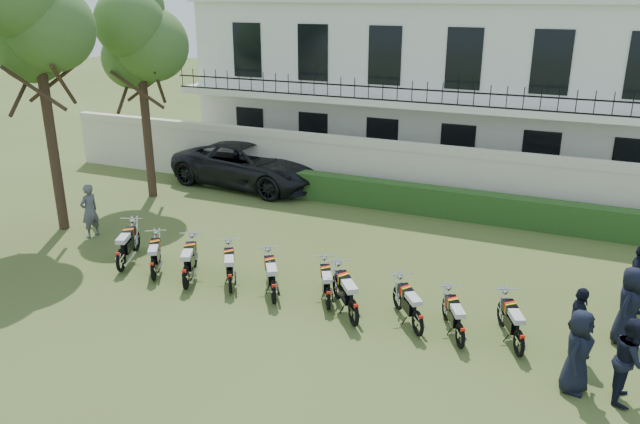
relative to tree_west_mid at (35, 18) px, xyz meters
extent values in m
plane|color=#465421|center=(9.46, -1.00, -6.67)|extent=(100.00, 100.00, 0.00)
cube|color=beige|center=(9.46, 7.00, -5.67)|extent=(30.00, 0.30, 2.00)
cube|color=beige|center=(9.46, 7.00, -4.52)|extent=(30.00, 0.35, 0.30)
cube|color=#204017|center=(10.46, 6.20, -6.17)|extent=(18.00, 0.60, 1.00)
cube|color=silver|center=(9.46, 13.00, -3.17)|extent=(20.00, 8.00, 7.00)
cube|color=silver|center=(9.46, 8.30, -3.17)|extent=(20.00, 1.40, 0.25)
cube|color=black|center=(9.46, 7.65, -2.57)|extent=(20.00, 0.05, 0.05)
cube|color=black|center=(9.46, 7.65, -3.02)|extent=(20.00, 0.05, 0.05)
cube|color=black|center=(1.96, 9.02, -5.07)|extent=(1.30, 0.12, 2.20)
cube|color=black|center=(1.96, 9.02, -1.57)|extent=(1.30, 0.12, 2.20)
cube|color=black|center=(4.96, 9.02, -5.07)|extent=(1.30, 0.12, 2.20)
cube|color=black|center=(4.96, 9.02, -1.57)|extent=(1.30, 0.12, 2.20)
cube|color=black|center=(7.96, 9.02, -5.07)|extent=(1.30, 0.12, 2.20)
cube|color=black|center=(7.96, 9.02, -1.57)|extent=(1.30, 0.12, 2.20)
cube|color=black|center=(10.96, 9.02, -5.07)|extent=(1.30, 0.12, 2.20)
cube|color=black|center=(10.96, 9.02, -1.57)|extent=(1.30, 0.12, 2.20)
cube|color=black|center=(13.96, 9.02, -5.07)|extent=(1.30, 0.12, 2.20)
cube|color=black|center=(13.96, 9.02, -1.57)|extent=(1.30, 0.12, 2.20)
cube|color=black|center=(16.96, 9.02, -5.07)|extent=(1.30, 0.12, 2.20)
cylinder|color=#473323|center=(-0.04, 0.00, -3.69)|extent=(0.32, 0.32, 5.95)
sphere|color=#3C6227|center=(0.36, 0.20, -0.29)|extent=(2.60, 2.60, 2.60)
sphere|color=#3C6227|center=(-0.64, 0.30, -0.89)|extent=(2.20, 2.20, 2.20)
cylinder|color=#473323|center=(0.46, 4.00, -4.04)|extent=(0.32, 0.32, 5.25)
sphere|color=#3C6227|center=(0.86, 4.20, -1.04)|extent=(2.60, 2.60, 2.60)
sphere|color=#3C6227|center=(-0.14, 4.30, -1.57)|extent=(2.20, 2.20, 2.20)
sphere|color=#3C6227|center=(0.56, 3.50, -0.29)|extent=(2.40, 2.40, 2.40)
sphere|color=#3C6227|center=(0.46, 4.00, 0.23)|extent=(2.00, 2.00, 2.00)
torus|color=black|center=(4.31, -2.62, -6.34)|extent=(0.35, 0.65, 0.66)
torus|color=black|center=(3.76, -1.32, -6.34)|extent=(0.35, 0.65, 0.66)
cube|color=black|center=(4.06, -2.02, -6.18)|extent=(0.41, 0.63, 0.33)
cube|color=black|center=(3.96, -1.79, -5.89)|extent=(0.45, 0.56, 0.24)
cube|color=red|center=(3.96, -1.79, -5.87)|extent=(0.27, 0.26, 0.25)
cube|color=yellow|center=(3.98, -1.85, -5.87)|extent=(0.25, 0.24, 0.25)
cube|color=silver|center=(4.17, -2.29, -5.84)|extent=(0.47, 0.65, 0.13)
cylinder|color=silver|center=(3.82, -1.47, -5.56)|extent=(0.61, 0.29, 0.03)
torus|color=black|center=(5.54, -2.61, -6.37)|extent=(0.39, 0.56, 0.60)
torus|color=black|center=(4.88, -1.52, -6.37)|extent=(0.39, 0.56, 0.60)
cube|color=black|center=(5.24, -2.11, -6.23)|extent=(0.43, 0.55, 0.29)
cube|color=black|center=(5.12, -1.92, -5.96)|extent=(0.45, 0.51, 0.22)
cube|color=red|center=(5.12, -1.92, -5.95)|extent=(0.23, 0.26, 0.23)
cube|color=yellow|center=(5.15, -1.97, -5.95)|extent=(0.20, 0.24, 0.23)
cube|color=silver|center=(5.37, -2.33, -5.92)|extent=(0.48, 0.58, 0.12)
cylinder|color=silver|center=(4.95, -1.65, -5.67)|extent=(0.52, 0.33, 0.03)
torus|color=black|center=(6.62, -2.78, -6.35)|extent=(0.37, 0.63, 0.65)
torus|color=black|center=(6.02, -1.53, -6.35)|extent=(0.37, 0.63, 0.65)
cube|color=black|center=(6.35, -2.20, -6.19)|extent=(0.43, 0.61, 0.32)
cube|color=black|center=(6.24, -1.98, -5.90)|extent=(0.46, 0.55, 0.23)
cube|color=red|center=(6.24, -1.98, -5.89)|extent=(0.26, 0.26, 0.25)
cube|color=yellow|center=(6.27, -2.04, -5.89)|extent=(0.24, 0.24, 0.25)
cube|color=silver|center=(6.47, -2.46, -5.86)|extent=(0.48, 0.64, 0.13)
cylinder|color=silver|center=(6.09, -1.67, -5.58)|extent=(0.59, 0.30, 0.03)
torus|color=black|center=(7.84, -2.43, -6.37)|extent=(0.40, 0.56, 0.61)
torus|color=black|center=(7.15, -1.33, -6.37)|extent=(0.40, 0.56, 0.61)
cube|color=black|center=(7.52, -1.92, -6.22)|extent=(0.44, 0.56, 0.30)
cube|color=black|center=(7.40, -1.73, -5.95)|extent=(0.46, 0.52, 0.22)
cube|color=red|center=(7.40, -1.73, -5.94)|extent=(0.23, 0.26, 0.23)
cube|color=yellow|center=(7.43, -1.78, -5.94)|extent=(0.20, 0.24, 0.23)
cube|color=silver|center=(7.67, -2.15, -5.91)|extent=(0.49, 0.59, 0.12)
cylinder|color=silver|center=(7.23, -1.46, -5.65)|extent=(0.52, 0.34, 0.03)
torus|color=black|center=(9.15, -2.51, -6.36)|extent=(0.42, 0.57, 0.62)
torus|color=black|center=(8.43, -1.40, -6.36)|extent=(0.42, 0.57, 0.62)
cube|color=black|center=(8.82, -2.00, -6.21)|extent=(0.46, 0.57, 0.31)
cube|color=black|center=(8.69, -1.80, -5.94)|extent=(0.47, 0.53, 0.22)
cube|color=red|center=(8.69, -1.80, -5.93)|extent=(0.23, 0.27, 0.23)
cube|color=yellow|center=(8.72, -1.85, -5.93)|extent=(0.21, 0.25, 0.23)
cube|color=silver|center=(8.97, -2.23, -5.90)|extent=(0.51, 0.60, 0.12)
cylinder|color=silver|center=(8.51, -1.53, -5.63)|extent=(0.53, 0.36, 0.03)
torus|color=black|center=(10.44, -2.23, -6.39)|extent=(0.34, 0.54, 0.57)
torus|color=black|center=(9.87, -1.15, -6.39)|extent=(0.34, 0.54, 0.57)
cube|color=black|center=(10.18, -1.73, -6.25)|extent=(0.39, 0.53, 0.28)
cube|color=black|center=(10.08, -1.54, -6.00)|extent=(0.41, 0.49, 0.21)
cube|color=red|center=(10.08, -1.54, -5.99)|extent=(0.22, 0.24, 0.21)
cube|color=yellow|center=(10.10, -1.59, -5.99)|extent=(0.20, 0.22, 0.21)
cube|color=silver|center=(10.30, -1.95, -5.96)|extent=(0.44, 0.56, 0.11)
cylinder|color=silver|center=(9.94, -1.28, -5.72)|extent=(0.51, 0.29, 0.03)
torus|color=black|center=(11.43, -2.74, -6.34)|extent=(0.48, 0.58, 0.66)
torus|color=black|center=(10.57, -1.62, -6.34)|extent=(0.48, 0.58, 0.66)
cube|color=black|center=(11.04, -2.22, -6.18)|extent=(0.52, 0.59, 0.32)
cube|color=black|center=(10.89, -2.03, -5.89)|extent=(0.52, 0.56, 0.24)
cube|color=red|center=(10.89, -2.03, -5.88)|extent=(0.23, 0.29, 0.25)
cube|color=yellow|center=(10.92, -2.08, -5.88)|extent=(0.20, 0.28, 0.25)
cube|color=silver|center=(11.22, -2.45, -5.85)|extent=(0.57, 0.63, 0.13)
cylinder|color=silver|center=(10.67, -1.75, -5.56)|extent=(0.53, 0.42, 0.03)
torus|color=black|center=(12.87, -2.52, -6.37)|extent=(0.43, 0.53, 0.60)
torus|color=black|center=(12.10, -1.50, -6.37)|extent=(0.43, 0.53, 0.60)
cube|color=black|center=(12.52, -2.05, -6.23)|extent=(0.47, 0.54, 0.29)
cube|color=black|center=(12.38, -1.87, -5.96)|extent=(0.47, 0.51, 0.22)
cube|color=red|center=(12.38, -1.87, -5.95)|extent=(0.21, 0.27, 0.23)
cube|color=yellow|center=(12.42, -1.92, -5.95)|extent=(0.19, 0.25, 0.23)
cube|color=silver|center=(12.68, -2.26, -5.92)|extent=(0.51, 0.57, 0.12)
cylinder|color=silver|center=(12.19, -1.62, -5.67)|extent=(0.49, 0.38, 0.03)
torus|color=black|center=(13.75, -2.69, -6.39)|extent=(0.33, 0.55, 0.57)
torus|color=black|center=(13.20, -1.60, -6.39)|extent=(0.33, 0.55, 0.57)
cube|color=black|center=(13.49, -2.18, -6.25)|extent=(0.38, 0.54, 0.28)
cube|color=black|center=(13.40, -1.99, -5.99)|extent=(0.41, 0.49, 0.21)
cube|color=red|center=(13.40, -1.99, -5.98)|extent=(0.23, 0.24, 0.22)
cube|color=yellow|center=(13.42, -2.04, -5.98)|extent=(0.21, 0.22, 0.22)
cube|color=silver|center=(13.61, -2.41, -5.95)|extent=(0.44, 0.56, 0.11)
cylinder|color=silver|center=(13.26, -1.72, -5.71)|extent=(0.52, 0.28, 0.03)
torus|color=black|center=(14.95, -2.56, -6.37)|extent=(0.32, 0.59, 0.60)
torus|color=black|center=(14.43, -1.38, -6.37)|extent=(0.32, 0.59, 0.60)
cube|color=black|center=(14.71, -2.01, -6.22)|extent=(0.38, 0.57, 0.30)
cube|color=black|center=(14.61, -1.81, -5.96)|extent=(0.41, 0.51, 0.22)
cube|color=red|center=(14.61, -1.81, -5.95)|extent=(0.25, 0.24, 0.23)
cube|color=yellow|center=(14.64, -1.86, -5.95)|extent=(0.23, 0.22, 0.23)
cube|color=silver|center=(14.81, -2.26, -5.92)|extent=(0.44, 0.59, 0.12)
cylinder|color=silver|center=(14.49, -1.52, -5.66)|extent=(0.55, 0.27, 0.03)
imported|color=black|center=(3.18, 6.73, -5.79)|extent=(6.57, 3.55, 1.75)
imported|color=slate|center=(1.35, -0.20, -5.80)|extent=(0.49, 0.68, 1.74)
imported|color=black|center=(15.82, -2.76, -5.81)|extent=(0.72, 0.94, 1.72)
imported|color=black|center=(16.75, -2.69, -5.81)|extent=(0.70, 0.87, 1.73)
imported|color=black|center=(15.78, -1.48, -5.87)|extent=(0.59, 1.01, 1.61)
imported|color=black|center=(16.77, -0.40, -5.77)|extent=(0.83, 1.02, 1.80)
imported|color=black|center=(17.00, 1.42, -5.84)|extent=(0.67, 1.05, 1.66)
camera|label=1|loc=(15.44, -14.26, 0.70)|focal=35.00mm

